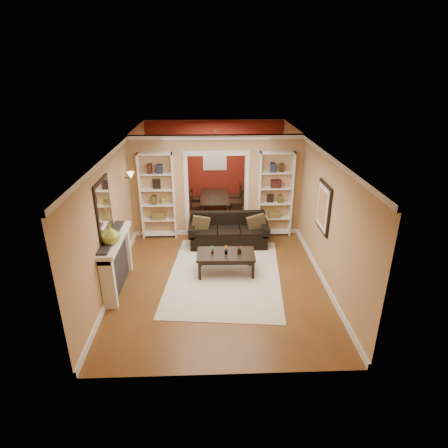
{
  "coord_description": "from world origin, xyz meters",
  "views": [
    {
      "loc": [
        -0.17,
        -8.32,
        4.34
      ],
      "look_at": [
        0.12,
        -0.8,
        1.11
      ],
      "focal_mm": 30.0,
      "sensor_mm": 36.0,
      "label": 1
    }
  ],
  "objects_px": {
    "sofa": "(228,230)",
    "bookshelf_right": "(275,195)",
    "dining_table": "(216,205)",
    "bookshelf_left": "(158,196)",
    "fireplace": "(118,263)",
    "coffee_table": "(226,263)"
  },
  "relations": [
    {
      "from": "bookshelf_left",
      "to": "fireplace",
      "type": "distance_m",
      "value": 2.65
    },
    {
      "from": "sofa",
      "to": "bookshelf_right",
      "type": "distance_m",
      "value": 1.58
    },
    {
      "from": "bookshelf_left",
      "to": "dining_table",
      "type": "relative_size",
      "value": 1.43
    },
    {
      "from": "sofa",
      "to": "coffee_table",
      "type": "height_order",
      "value": "sofa"
    },
    {
      "from": "sofa",
      "to": "dining_table",
      "type": "distance_m",
      "value": 2.25
    },
    {
      "from": "sofa",
      "to": "bookshelf_right",
      "type": "xyz_separation_m",
      "value": [
        1.27,
        0.58,
        0.75
      ]
    },
    {
      "from": "coffee_table",
      "to": "dining_table",
      "type": "xyz_separation_m",
      "value": [
        -0.16,
        3.67,
        0.04
      ]
    },
    {
      "from": "sofa",
      "to": "dining_table",
      "type": "bearing_deg",
      "value": 97.33
    },
    {
      "from": "fireplace",
      "to": "dining_table",
      "type": "height_order",
      "value": "fireplace"
    },
    {
      "from": "bookshelf_right",
      "to": "coffee_table",
      "type": "bearing_deg",
      "value": -124.71
    },
    {
      "from": "bookshelf_right",
      "to": "dining_table",
      "type": "distance_m",
      "value": 2.43
    },
    {
      "from": "fireplace",
      "to": "bookshelf_left",
      "type": "bearing_deg",
      "value": 77.95
    },
    {
      "from": "coffee_table",
      "to": "sofa",
      "type": "bearing_deg",
      "value": 86.26
    },
    {
      "from": "bookshelf_left",
      "to": "bookshelf_right",
      "type": "xyz_separation_m",
      "value": [
        3.1,
        0.0,
        0.0
      ]
    },
    {
      "from": "fireplace",
      "to": "dining_table",
      "type": "relative_size",
      "value": 1.06
    },
    {
      "from": "dining_table",
      "to": "sofa",
      "type": "bearing_deg",
      "value": -172.67
    },
    {
      "from": "bookshelf_left",
      "to": "coffee_table",
      "type": "bearing_deg",
      "value": -49.78
    },
    {
      "from": "dining_table",
      "to": "fireplace",
      "type": "bearing_deg",
      "value": 153.48
    },
    {
      "from": "bookshelf_right",
      "to": "dining_table",
      "type": "height_order",
      "value": "bookshelf_right"
    },
    {
      "from": "sofa",
      "to": "dining_table",
      "type": "height_order",
      "value": "sofa"
    },
    {
      "from": "fireplace",
      "to": "sofa",
      "type": "bearing_deg",
      "value": 39.4
    },
    {
      "from": "bookshelf_left",
      "to": "dining_table",
      "type": "xyz_separation_m",
      "value": [
        1.55,
        1.65,
        -0.87
      ]
    }
  ]
}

